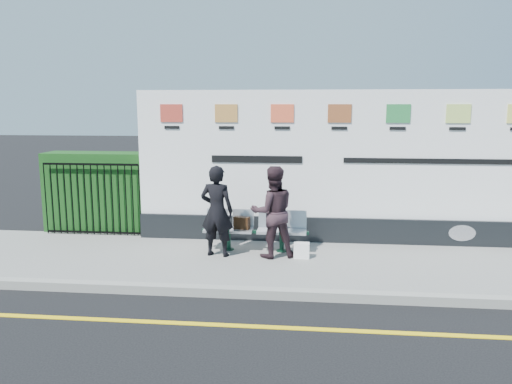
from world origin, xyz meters
TOP-DOWN VIEW (x-y plane):
  - ground at (0.00, 0.00)m, footprint 80.00×80.00m
  - pavement at (0.00, 2.50)m, footprint 14.00×3.00m
  - kerb at (0.00, 1.00)m, footprint 14.00×0.18m
  - yellow_line at (0.00, 0.00)m, footprint 14.00×0.10m
  - billboard at (0.50, 3.85)m, footprint 8.00×0.30m
  - hedge at (-4.58, 4.30)m, footprint 2.35×0.70m
  - railing at (-4.58, 3.85)m, footprint 2.05×0.06m
  - bench at (-1.05, 3.03)m, footprint 1.92×0.52m
  - woman_left at (-1.71, 2.65)m, footprint 0.65×0.48m
  - woman_right at (-0.70, 2.68)m, footprint 0.95×0.83m
  - handbag_brown at (-1.31, 3.03)m, footprint 0.32×0.20m
  - carrier_bag_white at (-0.18, 2.65)m, footprint 0.28×0.17m

SIDE VIEW (x-z plane):
  - ground at x=0.00m, z-range 0.00..0.00m
  - yellow_line at x=0.00m, z-range 0.00..0.01m
  - pavement at x=0.00m, z-range 0.00..0.12m
  - kerb at x=0.00m, z-range 0.00..0.14m
  - carrier_bag_white at x=-0.18m, z-range 0.12..0.40m
  - bench at x=-1.05m, z-range 0.12..0.53m
  - handbag_brown at x=-1.31m, z-range 0.53..0.76m
  - railing at x=-4.58m, z-range 0.12..1.66m
  - woman_right at x=-0.70m, z-range 0.12..1.77m
  - woman_left at x=-1.71m, z-range 0.12..1.77m
  - hedge at x=-4.58m, z-range 0.12..1.82m
  - billboard at x=0.50m, z-range -0.08..2.92m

